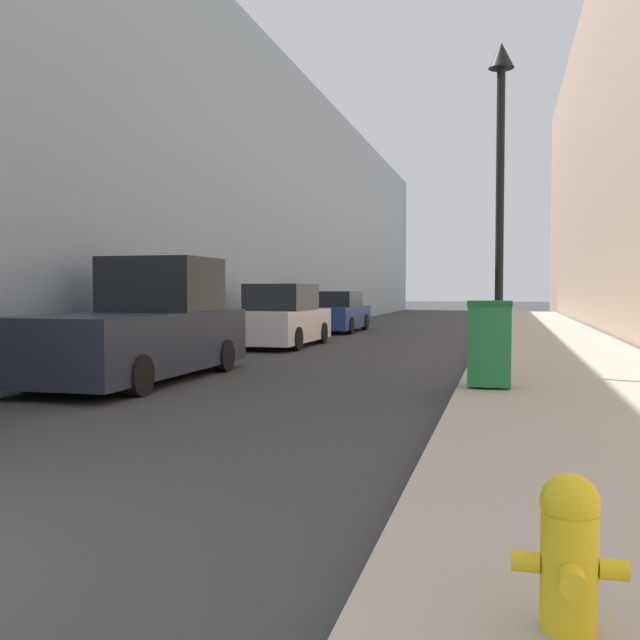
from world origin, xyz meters
TOP-DOWN VIEW (x-y plane):
  - sidewalk_right at (5.30, 18.00)m, footprint 3.91×60.00m
  - building_left_glass at (-9.97, 26.00)m, footprint 12.00×60.00m
  - fire_hydrant at (4.33, 0.61)m, footprint 0.48×0.37m
  - trash_bin at (3.82, 8.40)m, footprint 0.65×0.64m
  - lamppost at (3.93, 10.44)m, footprint 0.45×0.45m
  - pickup_truck at (-2.27, 9.02)m, footprint 2.12×5.45m
  - parked_sedan_near at (-2.15, 16.85)m, footprint 1.88×4.55m
  - parked_sedan_far at (-2.32, 24.24)m, footprint 1.92×4.76m

SIDE VIEW (x-z plane):
  - sidewalk_right at x=5.30m, z-range 0.00..0.15m
  - fire_hydrant at x=4.33m, z-range 0.17..0.85m
  - parked_sedan_far at x=-2.32m, z-range -0.06..1.51m
  - parked_sedan_near at x=-2.15m, z-range -0.08..1.70m
  - trash_bin at x=3.82m, z-range 0.17..1.47m
  - pickup_truck at x=-2.27m, z-range -0.21..2.02m
  - lamppost at x=3.93m, z-range 0.88..6.67m
  - building_left_glass at x=-9.97m, z-range 0.00..10.37m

